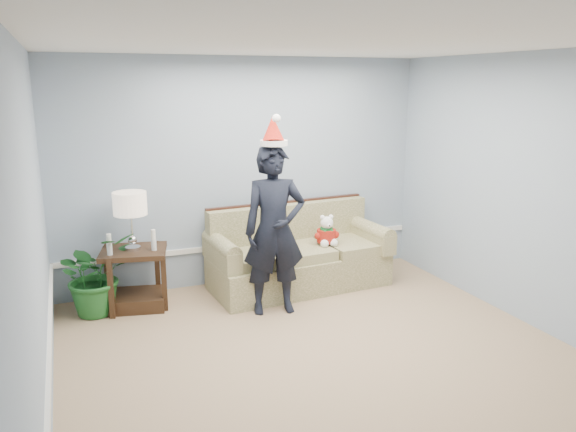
% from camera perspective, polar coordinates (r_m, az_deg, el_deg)
% --- Properties ---
extents(room_shell, '(4.54, 5.04, 2.74)m').
position_cam_1_polar(room_shell, '(4.49, 5.37, -0.19)').
color(room_shell, tan).
rests_on(room_shell, ground).
extents(wainscot_trim, '(4.49, 4.99, 0.06)m').
position_cam_1_polar(wainscot_trim, '(5.48, -11.80, -7.74)').
color(wainscot_trim, white).
rests_on(wainscot_trim, room_shell).
extents(sofa, '(2.14, 1.03, 0.98)m').
position_cam_1_polar(sofa, '(6.77, 0.96, -4.24)').
color(sofa, brown).
rests_on(sofa, room_shell).
extents(side_table, '(0.79, 0.70, 0.66)m').
position_cam_1_polar(side_table, '(6.37, -15.21, -6.75)').
color(side_table, '#3A2315').
rests_on(side_table, room_shell).
extents(table_lamp, '(0.35, 0.35, 0.63)m').
position_cam_1_polar(table_lamp, '(6.13, -15.75, 0.99)').
color(table_lamp, silver).
rests_on(table_lamp, side_table).
extents(candle_pair, '(0.51, 0.06, 0.23)m').
position_cam_1_polar(candle_pair, '(6.11, -15.59, -2.65)').
color(candle_pair, silver).
rests_on(candle_pair, side_table).
extents(houseplant, '(1.02, 0.98, 0.86)m').
position_cam_1_polar(houseplant, '(6.28, -19.03, -5.62)').
color(houseplant, '#1D5C23').
rests_on(houseplant, room_shell).
extents(man, '(0.71, 0.52, 1.79)m').
position_cam_1_polar(man, '(5.86, -1.39, -1.48)').
color(man, black).
rests_on(man, room_shell).
extents(santa_hat, '(0.35, 0.37, 0.33)m').
position_cam_1_polar(santa_hat, '(5.69, -1.51, 8.58)').
color(santa_hat, white).
rests_on(santa_hat, man).
extents(teddy_bear, '(0.25, 0.27, 0.37)m').
position_cam_1_polar(teddy_bear, '(6.68, 3.96, -1.83)').
color(teddy_bear, white).
rests_on(teddy_bear, sofa).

